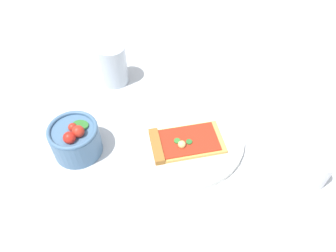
{
  "coord_description": "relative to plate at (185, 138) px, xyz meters",
  "views": [
    {
      "loc": [
        -0.45,
        -0.14,
        0.57
      ],
      "look_at": [
        -0.01,
        0.03,
        0.03
      ],
      "focal_mm": 34.89,
      "sensor_mm": 36.0,
      "label": 1
    }
  ],
  "objects": [
    {
      "name": "ground_plane",
      "position": [
        0.01,
        0.01,
        -0.01
      ],
      "size": [
        2.4,
        2.4,
        0.0
      ],
      "primitive_type": "plane",
      "color": "silver",
      "rests_on": "ground"
    },
    {
      "name": "plate",
      "position": [
        0.0,
        0.0,
        0.0
      ],
      "size": [
        0.26,
        0.26,
        0.01
      ],
      "primitive_type": "cylinder",
      "color": "white",
      "rests_on": "ground_plane"
    },
    {
      "name": "pizza_slice_main",
      "position": [
        -0.02,
        -0.0,
        0.01
      ],
      "size": [
        0.16,
        0.18,
        0.02
      ],
      "color": "#E5B256",
      "rests_on": "plate"
    },
    {
      "name": "salad_bowl",
      "position": [
        -0.11,
        0.2,
        0.03
      ],
      "size": [
        0.1,
        0.1,
        0.09
      ],
      "color": "#4C7299",
      "rests_on": "ground_plane"
    },
    {
      "name": "soda_glass",
      "position": [
        0.12,
        0.23,
        0.04
      ],
      "size": [
        0.07,
        0.07,
        0.11
      ],
      "color": "silver",
      "rests_on": "ground_plane"
    },
    {
      "name": "pepper_shaker",
      "position": [
        -0.01,
        -0.28,
        0.03
      ],
      "size": [
        0.04,
        0.04,
        0.08
      ],
      "color": "silver",
      "rests_on": "ground_plane"
    }
  ]
}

